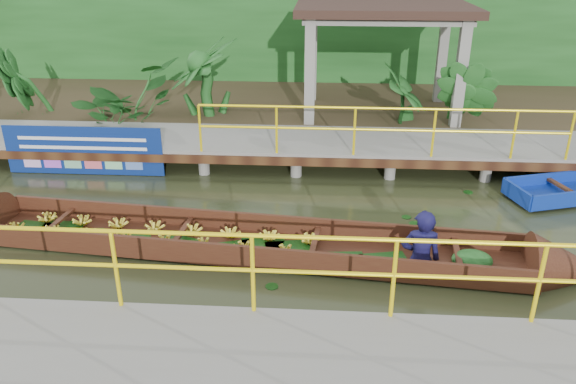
{
  "coord_description": "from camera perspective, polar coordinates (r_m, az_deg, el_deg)",
  "views": [
    {
      "loc": [
        1.56,
        -8.49,
        4.63
      ],
      "look_at": [
        0.97,
        0.5,
        0.6
      ],
      "focal_mm": 35.0,
      "sensor_mm": 36.0,
      "label": 1
    }
  ],
  "objects": [
    {
      "name": "land_strip",
      "position": [
        16.65,
        -1.78,
        8.76
      ],
      "size": [
        30.0,
        8.0,
        0.45
      ],
      "primitive_type": "cube",
      "color": "#362B1B",
      "rests_on": "ground"
    },
    {
      "name": "pavilion",
      "position": [
        14.97,
        9.66,
        16.83
      ],
      "size": [
        4.4,
        3.0,
        3.0
      ],
      "color": "gray",
      "rests_on": "ground"
    },
    {
      "name": "vendor_boat",
      "position": [
        9.1,
        -2.83,
        -4.88
      ],
      "size": [
        11.0,
        2.16,
        2.18
      ],
      "rotation": [
        0.0,
        0.0,
        -0.1
      ],
      "color": "#38180F",
      "rests_on": "ground"
    },
    {
      "name": "tropical_plants",
      "position": [
        14.55,
        -9.67,
        10.78
      ],
      "size": [
        14.46,
        1.46,
        1.82
      ],
      "color": "#154114",
      "rests_on": "ground"
    },
    {
      "name": "foliage_backdrop",
      "position": [
        18.74,
        -1.1,
        16.03
      ],
      "size": [
        30.0,
        0.8,
        4.0
      ],
      "primitive_type": "cube",
      "color": "#154114",
      "rests_on": "ground"
    },
    {
      "name": "far_dock",
      "position": [
        12.71,
        -3.43,
        4.99
      ],
      "size": [
        16.0,
        2.06,
        1.66
      ],
      "color": "gray",
      "rests_on": "ground"
    },
    {
      "name": "ground",
      "position": [
        9.79,
        -5.89,
        -4.25
      ],
      "size": [
        80.0,
        80.0,
        0.0
      ],
      "primitive_type": "plane",
      "color": "#282E17",
      "rests_on": "ground"
    },
    {
      "name": "blue_banner",
      "position": [
        12.76,
        -20.05,
        3.98
      ],
      "size": [
        3.42,
        0.04,
        1.07
      ],
      "color": "navy",
      "rests_on": "ground"
    }
  ]
}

